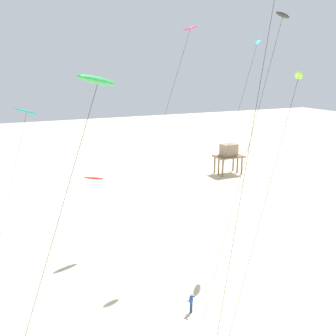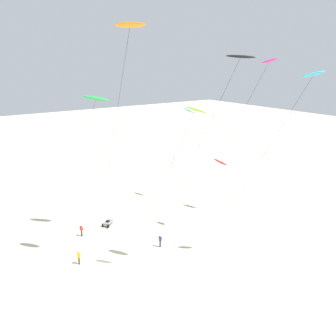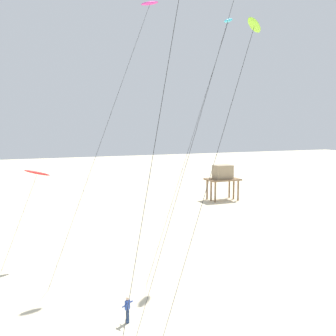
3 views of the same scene
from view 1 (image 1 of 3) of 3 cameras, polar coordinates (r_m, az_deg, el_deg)
name	(u,v)px [view 1 (image 1 of 3)]	position (r m, az deg, el deg)	size (l,w,h in m)	color
kite_teal	(26,115)	(35.30, -20.88, 7.58)	(5.86, 2.75, 15.72)	teal
kite_magenta	(188,35)	(38.63, 3.13, 19.67)	(10.71, 5.15, 23.13)	#D8339E
kite_red	(94,179)	(39.10, -11.27, -1.62)	(4.51, 2.20, 8.45)	red
kite_cyan	(256,46)	(40.89, 13.33, 17.65)	(10.37, 5.40, 21.97)	#33BFE0
kite_green	(97,82)	(19.20, -10.76, 12.73)	(8.80, 4.91, 18.81)	green
kite_lime	(297,83)	(29.55, 19.06, 12.14)	(8.98, 4.57, 18.82)	#8CD833
kite_black	(282,19)	(33.72, 16.97, 20.91)	(10.76, 5.45, 23.34)	black
kite_flyer_nearest	(191,302)	(31.62, 3.56, -19.78)	(0.73, 0.73, 1.67)	navy
stilt_house	(229,153)	(69.42, 9.24, 2.33)	(5.14, 3.43, 5.62)	#846647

